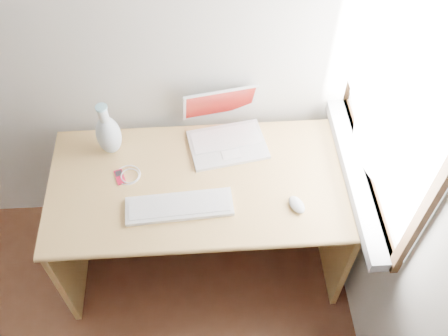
{
  "coord_description": "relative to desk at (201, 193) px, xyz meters",
  "views": [
    {
      "loc": [
        1.0,
        -0.05,
        2.61
      ],
      "look_at": [
        1.09,
        1.35,
        0.82
      ],
      "focal_mm": 40.0,
      "sensor_mm": 36.0,
      "label": 1
    }
  ],
  "objects": [
    {
      "name": "external_keyboard",
      "position": [
        -0.09,
        -0.23,
        0.23
      ],
      "size": [
        0.48,
        0.17,
        0.02
      ],
      "rotation": [
        0.0,
        0.0,
        0.06
      ],
      "color": "white",
      "rests_on": "desk"
    },
    {
      "name": "ipod",
      "position": [
        -0.37,
        -0.04,
        0.22
      ],
      "size": [
        0.06,
        0.09,
        0.01
      ],
      "rotation": [
        0.0,
        0.0,
        0.33
      ],
      "color": "red",
      "rests_on": "desk"
    },
    {
      "name": "desk",
      "position": [
        0.0,
        0.0,
        0.0
      ],
      "size": [
        1.41,
        0.7,
        0.74
      ],
      "color": "tan",
      "rests_on": "floor"
    },
    {
      "name": "window",
      "position": [
        0.74,
        -0.12,
        0.75
      ],
      "size": [
        0.11,
        0.99,
        1.1
      ],
      "color": "white",
      "rests_on": "right_wall"
    },
    {
      "name": "cable_coil",
      "position": [
        -0.33,
        -0.03,
        0.22
      ],
      "size": [
        0.12,
        0.12,
        0.01
      ],
      "primitive_type": "torus",
      "rotation": [
        0.0,
        0.0,
        0.05
      ],
      "color": "white",
      "rests_on": "desk"
    },
    {
      "name": "remote",
      "position": [
        -0.24,
        -0.23,
        0.22
      ],
      "size": [
        0.06,
        0.09,
        0.01
      ],
      "primitive_type": "cube",
      "rotation": [
        0.0,
        0.0,
        -0.4
      ],
      "color": "white",
      "rests_on": "desk"
    },
    {
      "name": "mouse",
      "position": [
        0.43,
        -0.26,
        0.23
      ],
      "size": [
        0.09,
        0.11,
        0.03
      ],
      "primitive_type": "ellipsoid",
      "rotation": [
        0.0,
        0.0,
        0.41
      ],
      "color": "silver",
      "rests_on": "desk"
    },
    {
      "name": "vase",
      "position": [
        -0.42,
        0.13,
        0.34
      ],
      "size": [
        0.12,
        0.12,
        0.3
      ],
      "color": "silver",
      "rests_on": "desk"
    },
    {
      "name": "laptop",
      "position": [
        0.14,
        0.17,
        0.27
      ],
      "size": [
        0.4,
        0.36,
        0.25
      ],
      "rotation": [
        0.0,
        0.0,
        0.17
      ],
      "color": "silver",
      "rests_on": "desk"
    }
  ]
}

